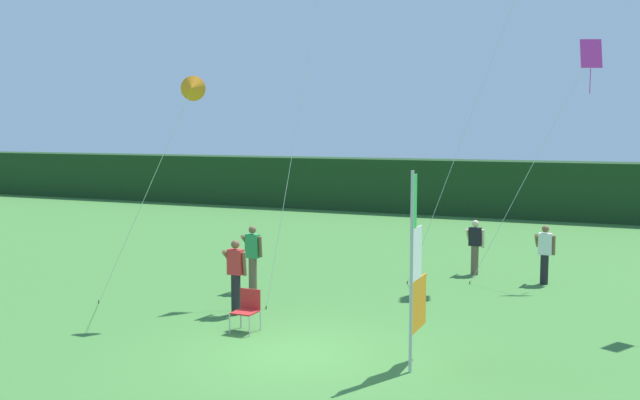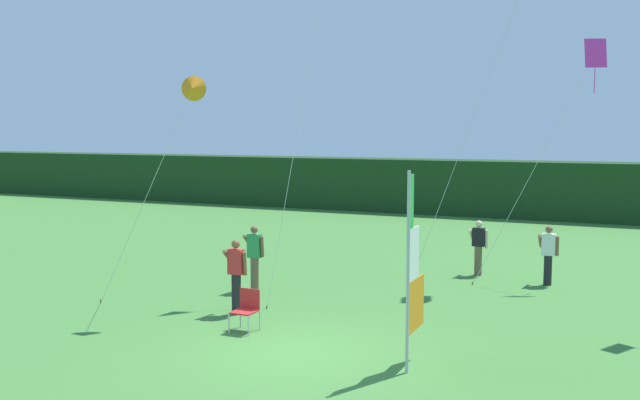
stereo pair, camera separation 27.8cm
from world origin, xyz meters
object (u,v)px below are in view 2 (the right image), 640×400
Objects in this scene: person_mid_field at (478,246)px; folding_chair at (247,307)px; person_near_banner at (236,274)px; person_far_left at (255,256)px; kite_magenta_diamond_4 at (589,66)px; person_far_right at (548,254)px; banner_flag at (413,274)px; kite_orange_delta_3 at (192,90)px.

person_mid_field reaches higher than folding_chair.
person_near_banner reaches higher than folding_chair.
kite_magenta_diamond_4 is (7.85, 5.11, 5.12)m from person_far_left.
folding_chair is (-5.35, -7.34, -0.37)m from person_far_right.
person_mid_field is 0.24× the size of kite_magenta_diamond_4.
banner_flag is 2.05× the size of person_near_banner.
person_far_right is (7.04, 4.02, -0.06)m from person_far_left.
person_far_left reaches higher than person_mid_field.
banner_flag reaches higher than person_mid_field.
person_far_left is 0.26× the size of kite_magenta_diamond_4.
person_far_right is (6.26, 6.25, -0.06)m from person_near_banner.
banner_flag is at bearing -85.86° from person_mid_field.
person_far_left is 4.99m from kite_orange_delta_3.
person_far_left is 3.75m from folding_chair.
person_mid_field is 5.95m from kite_magenta_diamond_4.
kite_magenta_diamond_4 is at bearing 11.08° from person_mid_field.
person_far_left is at bearing -146.91° from kite_magenta_diamond_4.
person_far_left is at bearing 117.00° from folding_chair.
banner_flag is 4.20m from folding_chair.
kite_magenta_diamond_4 reaches higher than person_far_right.
banner_flag reaches higher than person_far_right.
person_far_left is 0.32× the size of kite_orange_delta_3.
folding_chair is at bearing -126.07° from person_far_right.
person_far_right is at bearing 44.97° from person_near_banner.
kite_orange_delta_3 is 11.11m from kite_magenta_diamond_4.
folding_chair is at bearing -50.00° from person_near_banner.
kite_orange_delta_3 is (-5.73, 1.56, 3.47)m from banner_flag.
folding_chair is (1.69, -3.32, -0.43)m from person_far_left.
person_far_right is at bearing 29.75° from person_far_left.
person_near_banner is 1.06× the size of person_far_right.
kite_orange_delta_3 reaches higher than person_near_banner.
banner_flag is at bearing -12.03° from folding_chair.
person_near_banner is 7.99m from person_mid_field.
person_near_banner is 8.85m from person_far_right.
banner_flag is 5.28m from person_near_banner.
banner_flag is 8.34m from person_far_right.
kite_magenta_diamond_4 is (0.81, 1.09, 5.18)m from person_far_right.
person_near_banner is (-4.85, 1.93, -0.78)m from banner_flag.
folding_chair is at bearing -63.00° from person_far_left.
kite_magenta_diamond_4 is (2.22, 9.27, 4.34)m from banner_flag.
kite_orange_delta_3 reaches higher than banner_flag.
banner_flag is 4.05× the size of folding_chair.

